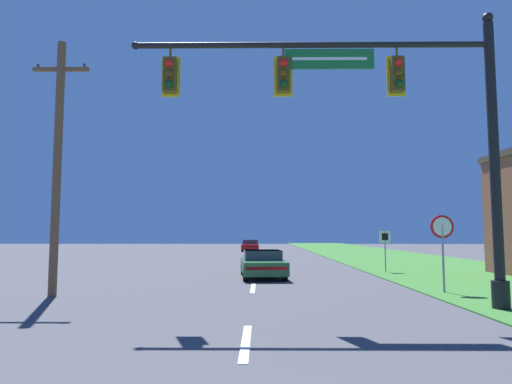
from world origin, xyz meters
The scene contains 8 objects.
grass_verge_right centered at (10.50, 30.00, 0.02)m, with size 10.00×110.00×0.04m.
road_center_line centered at (0.00, 22.00, 0.01)m, with size 0.16×34.80×0.01m.
signal_mast centered at (3.73, 9.47, 4.94)m, with size 9.84×0.47×7.84m.
car_ahead centered at (0.36, 18.03, 0.60)m, with size 2.13×4.56×1.19m.
far_car centered at (-0.81, 47.14, 0.61)m, with size 1.82×4.65×1.19m.
stop_sign centered at (6.23, 12.65, 1.86)m, with size 0.76×0.07×2.50m.
route_sign_post centered at (6.48, 20.52, 1.53)m, with size 0.55×0.06×2.03m.
utility_pole_near centered at (-6.17, 11.83, 4.21)m, with size 1.80×0.26×8.12m.
Camera 1 is at (0.26, -2.39, 1.96)m, focal length 32.00 mm.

